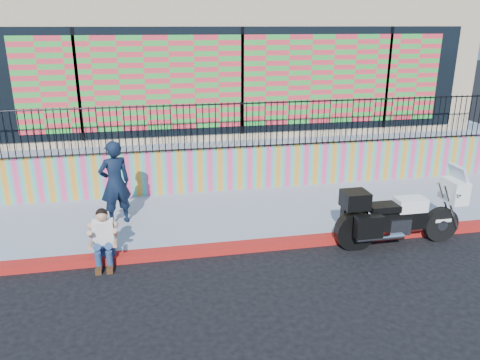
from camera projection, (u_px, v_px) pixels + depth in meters
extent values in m
plane|color=black|center=(282.00, 247.00, 9.53)|extent=(90.00, 90.00, 0.00)
cube|color=#AB0C1E|center=(282.00, 243.00, 9.51)|extent=(16.00, 0.30, 0.15)
cube|color=#858DA0|center=(263.00, 213.00, 11.04)|extent=(16.00, 3.00, 0.15)
cube|color=#F03F7D|center=(249.00, 168.00, 12.33)|extent=(16.00, 0.20, 1.10)
cube|color=#858DA0|center=(219.00, 130.00, 17.10)|extent=(16.00, 10.00, 1.25)
cube|color=tan|center=(219.00, 56.00, 16.08)|extent=(14.00, 8.00, 4.00)
cube|color=black|center=(242.00, 82.00, 12.47)|extent=(12.60, 0.04, 2.80)
cube|color=#ED3445|center=(242.00, 82.00, 12.44)|extent=(11.48, 0.02, 2.40)
cylinder|color=black|center=(440.00, 224.00, 9.69)|extent=(0.74, 0.16, 0.74)
cylinder|color=black|center=(355.00, 232.00, 9.34)|extent=(0.74, 0.16, 0.74)
cube|color=black|center=(400.00, 219.00, 9.46)|extent=(1.06, 0.31, 0.38)
cube|color=silver|center=(396.00, 225.00, 9.48)|extent=(0.45, 0.38, 0.33)
cube|color=white|center=(410.00, 204.00, 9.40)|extent=(0.61, 0.36, 0.27)
cube|color=black|center=(383.00, 207.00, 9.29)|extent=(0.61, 0.38, 0.13)
cube|color=white|center=(454.00, 191.00, 9.50)|extent=(0.33, 0.58, 0.47)
cube|color=silver|center=(459.00, 174.00, 9.39)|extent=(0.20, 0.51, 0.38)
cube|color=black|center=(355.00, 200.00, 9.11)|extent=(0.49, 0.47, 0.33)
cube|color=black|center=(369.00, 227.00, 8.98)|extent=(0.54, 0.20, 0.45)
cube|color=black|center=(354.00, 214.00, 9.60)|extent=(0.54, 0.20, 0.45)
cube|color=white|center=(441.00, 219.00, 9.66)|extent=(0.36, 0.18, 0.07)
imported|color=black|center=(115.00, 183.00, 10.02)|extent=(0.79, 0.66, 1.85)
cube|color=navy|center=(105.00, 249.00, 8.91)|extent=(0.36, 0.28, 0.18)
cube|color=white|center=(104.00, 233.00, 8.76)|extent=(0.38, 0.27, 0.54)
sphere|color=tan|center=(102.00, 216.00, 8.61)|extent=(0.21, 0.21, 0.21)
cube|color=#472814|center=(99.00, 269.00, 8.54)|extent=(0.11, 0.26, 0.10)
cube|color=#472814|center=(110.00, 268.00, 8.58)|extent=(0.11, 0.26, 0.10)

